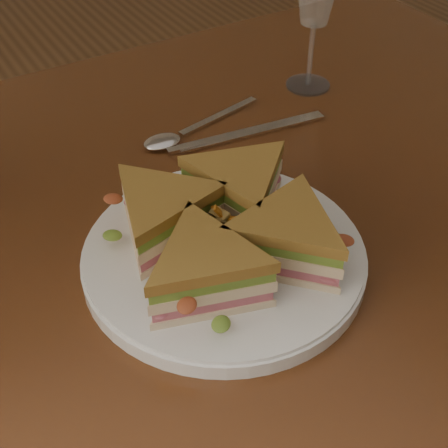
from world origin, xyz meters
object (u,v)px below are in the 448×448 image
at_px(spoon, 177,136).
at_px(plate, 224,256).
at_px(table, 197,274).
at_px(knife, 242,135).
at_px(sandwich_wedges, 224,228).

bearing_deg(spoon, plate, -117.97).
xyz_separation_m(table, knife, (0.12, 0.10, 0.10)).
distance_m(plate, knife, 0.23).
xyz_separation_m(plate, sandwich_wedges, (0.00, 0.00, 0.04)).
height_order(table, knife, knife).
relative_size(table, knife, 5.58).
xyz_separation_m(table, sandwich_wedges, (-0.01, -0.09, 0.14)).
height_order(plate, knife, plate).
bearing_deg(spoon, sandwich_wedges, -117.97).
bearing_deg(table, spoon, 70.16).
height_order(sandwich_wedges, knife, sandwich_wedges).
bearing_deg(plate, spoon, 74.05).
bearing_deg(knife, spoon, 159.81).
distance_m(table, plate, 0.14).
bearing_deg(table, knife, 38.55).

